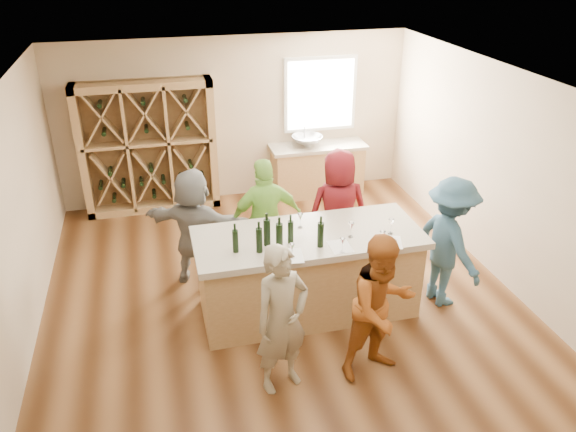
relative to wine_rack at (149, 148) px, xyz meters
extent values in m
cube|color=brown|center=(1.50, -3.27, -1.15)|extent=(6.00, 7.00, 0.10)
cube|color=white|center=(1.50, -3.27, 1.75)|extent=(6.00, 7.00, 0.10)
cube|color=#C6B090|center=(1.50, 0.28, 0.30)|extent=(6.00, 0.10, 2.80)
cube|color=#C6B090|center=(-1.55, -3.27, 0.30)|extent=(0.10, 7.00, 2.80)
cube|color=#C6B090|center=(4.55, -3.27, 0.30)|extent=(0.10, 7.00, 2.80)
cube|color=white|center=(3.00, 0.20, 0.65)|extent=(1.30, 0.06, 1.30)
cube|color=white|center=(3.00, 0.17, 0.65)|extent=(1.18, 0.01, 1.18)
cube|color=#A6804F|center=(0.00, 0.00, 0.00)|extent=(2.20, 0.45, 2.20)
cube|color=#A6804F|center=(2.90, -0.07, -0.67)|extent=(1.60, 0.58, 0.86)
cube|color=#ADA28E|center=(2.90, -0.07, -0.21)|extent=(1.70, 0.62, 0.06)
imported|color=silver|center=(2.70, -0.07, -0.09)|extent=(0.54, 0.54, 0.19)
cylinder|color=silver|center=(2.70, 0.11, -0.03)|extent=(0.02, 0.02, 0.30)
cube|color=#A6804F|center=(1.75, -3.47, -0.60)|extent=(2.60, 1.00, 1.00)
cube|color=#ADA28E|center=(1.75, -3.47, -0.06)|extent=(2.72, 1.12, 0.08)
cylinder|color=black|center=(0.85, -3.65, 0.12)|extent=(0.07, 0.07, 0.27)
cylinder|color=black|center=(1.11, -3.72, 0.13)|extent=(0.08, 0.08, 0.30)
cylinder|color=black|center=(1.22, -3.59, 0.14)|extent=(0.10, 0.10, 0.32)
cylinder|color=black|center=(1.34, -3.72, 0.14)|extent=(0.09, 0.09, 0.32)
cylinder|color=black|center=(1.50, -3.60, 0.12)|extent=(0.07, 0.07, 0.28)
cone|color=white|center=(1.43, -3.93, 0.06)|extent=(0.08, 0.08, 0.16)
cone|color=white|center=(2.00, -3.95, 0.06)|extent=(0.08, 0.08, 0.17)
cone|color=white|center=(2.48, -3.93, 0.08)|extent=(0.09, 0.09, 0.20)
cone|color=white|center=(2.22, -3.64, 0.08)|extent=(0.09, 0.09, 0.20)
cone|color=white|center=(2.70, -3.67, 0.07)|extent=(0.09, 0.09, 0.19)
cube|color=white|center=(1.44, -3.89, -0.02)|extent=(0.29, 0.36, 0.00)
cube|color=white|center=(2.02, -3.83, -0.02)|extent=(0.24, 0.32, 0.00)
cube|color=white|center=(2.63, -3.88, -0.02)|extent=(0.32, 0.37, 0.00)
imported|color=gray|center=(1.14, -4.66, -0.27)|extent=(0.72, 0.62, 1.65)
imported|color=#994C19|center=(2.18, -4.70, -0.28)|extent=(0.88, 0.62, 1.65)
imported|color=#335972|center=(3.49, -3.69, -0.25)|extent=(0.69, 1.17, 1.70)
imported|color=#8CC64C|center=(1.42, -2.57, -0.24)|extent=(1.05, 0.60, 1.72)
imported|color=#590F14|center=(2.45, -2.53, -0.23)|extent=(0.86, 0.58, 1.73)
imported|color=slate|center=(0.49, -2.44, -0.29)|extent=(1.58, 1.17, 1.62)
cylinder|color=black|center=(1.80, -3.77, 0.13)|extent=(0.07, 0.07, 0.30)
cone|color=white|center=(1.70, -3.27, 0.07)|extent=(0.07, 0.07, 0.18)
camera|label=1|loc=(0.10, -9.05, 3.18)|focal=35.00mm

